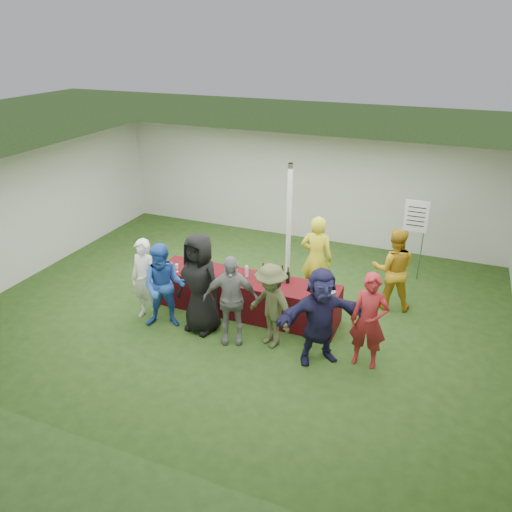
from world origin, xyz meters
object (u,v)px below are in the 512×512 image
at_px(staff_pourer, 316,259).
at_px(customer_2, 200,284).
at_px(dump_bucket, 329,295).
at_px(staff_back, 393,269).
at_px(customer_3, 231,300).
at_px(customer_5, 320,316).
at_px(serving_table, 246,295).
at_px(customer_4, 271,306).
at_px(customer_0, 145,280).
at_px(customer_6, 369,321).
at_px(customer_1, 164,286).
at_px(wine_list_sign, 415,222).

xyz_separation_m(staff_pourer, customer_2, (-1.62, -1.88, 0.04)).
height_order(dump_bucket, staff_back, staff_back).
relative_size(staff_pourer, staff_back, 1.07).
bearing_deg(customer_3, customer_5, -19.99).
height_order(serving_table, customer_4, customer_4).
distance_m(dump_bucket, staff_pourer, 1.39).
bearing_deg(serving_table, customer_2, -122.38).
bearing_deg(customer_5, serving_table, 115.52).
distance_m(customer_0, customer_6, 4.15).
relative_size(staff_pourer, customer_5, 1.07).
bearing_deg(customer_3, customer_1, 159.49).
bearing_deg(dump_bucket, wine_list_sign, 69.86).
distance_m(serving_table, customer_1, 1.62).
xyz_separation_m(wine_list_sign, staff_back, (-0.20, -1.47, -0.48)).
height_order(customer_5, customer_6, customer_5).
height_order(serving_table, customer_2, customer_2).
bearing_deg(serving_table, wine_list_sign, 44.87).
xyz_separation_m(wine_list_sign, customer_1, (-3.96, -3.73, -0.50)).
bearing_deg(wine_list_sign, staff_pourer, -134.51).
distance_m(dump_bucket, staff_back, 1.73).
bearing_deg(customer_5, customer_0, 143.35).
distance_m(dump_bucket, wine_list_sign, 3.19).
xyz_separation_m(staff_pourer, customer_4, (-0.27, -1.87, -0.13)).
relative_size(wine_list_sign, staff_back, 1.07).
bearing_deg(wine_list_sign, customer_5, -105.86).
bearing_deg(customer_6, customer_0, -177.92).
bearing_deg(staff_pourer, customer_1, 41.29).
distance_m(customer_2, customer_3, 0.68).
xyz_separation_m(staff_pourer, customer_3, (-0.96, -2.01, -0.08)).
bearing_deg(customer_1, customer_6, -17.21).
bearing_deg(customer_5, customer_1, 145.35).
relative_size(customer_0, customer_6, 0.97).
relative_size(customer_2, customer_3, 1.14).
xyz_separation_m(staff_back, customer_2, (-3.09, -2.11, 0.10)).
height_order(staff_back, customer_1, staff_back).
bearing_deg(wine_list_sign, customer_0, -140.84).
relative_size(serving_table, staff_pourer, 2.00).
bearing_deg(wine_list_sign, customer_6, -94.74).
relative_size(staff_back, customer_1, 1.02).
bearing_deg(dump_bucket, customer_2, -164.13).
bearing_deg(serving_table, customer_4, -45.97).
distance_m(staff_back, customer_3, 3.31).
height_order(customer_2, customer_5, customer_2).
distance_m(staff_back, customer_4, 2.73).
bearing_deg(customer_6, customer_5, -165.78).
relative_size(staff_back, customer_2, 0.89).
height_order(staff_back, customer_0, staff_back).
distance_m(dump_bucket, customer_3, 1.72).
distance_m(dump_bucket, customer_4, 1.06).
bearing_deg(staff_pourer, dump_bucket, 114.82).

